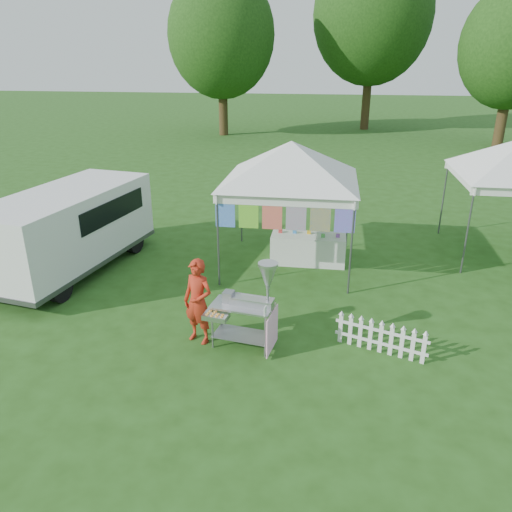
# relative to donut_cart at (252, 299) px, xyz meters

# --- Properties ---
(ground) EXTENTS (120.00, 120.00, 0.00)m
(ground) POSITION_rel_donut_cart_xyz_m (0.30, 0.35, -0.96)
(ground) COLOR #244915
(ground) RESTS_ON ground
(canopy_main) EXTENTS (4.24, 4.24, 3.45)m
(canopy_main) POSITION_rel_donut_cart_xyz_m (0.30, 3.85, 2.03)
(canopy_main) COLOR #59595E
(canopy_main) RESTS_ON ground
(tree_left) EXTENTS (6.40, 6.40, 9.53)m
(tree_left) POSITION_rel_donut_cart_xyz_m (-5.70, 24.35, 4.87)
(tree_left) COLOR #342613
(tree_left) RESTS_ON ground
(tree_mid) EXTENTS (7.60, 7.60, 11.52)m
(tree_mid) POSITION_rel_donut_cart_xyz_m (3.30, 28.35, 6.17)
(tree_mid) COLOR #342613
(tree_mid) RESTS_ON ground
(donut_cart) EXTENTS (1.27, 0.79, 1.63)m
(donut_cart) POSITION_rel_donut_cart_xyz_m (0.00, 0.00, 0.00)
(donut_cart) COLOR gray
(donut_cart) RESTS_ON ground
(vendor) EXTENTS (0.67, 0.56, 1.56)m
(vendor) POSITION_rel_donut_cart_xyz_m (-0.97, 0.10, -0.18)
(vendor) COLOR #B22815
(vendor) RESTS_ON ground
(cargo_van) EXTENTS (2.60, 4.86, 1.92)m
(cargo_van) POSITION_rel_donut_cart_xyz_m (-4.75, 2.85, 0.07)
(cargo_van) COLOR silver
(cargo_van) RESTS_ON ground
(picket_fence) EXTENTS (1.53, 0.57, 0.56)m
(picket_fence) POSITION_rel_donut_cart_xyz_m (2.21, 0.18, -0.67)
(picket_fence) COLOR silver
(picket_fence) RESTS_ON ground
(display_table) EXTENTS (1.80, 0.70, 0.72)m
(display_table) POSITION_rel_donut_cart_xyz_m (0.76, 4.03, -0.60)
(display_table) COLOR white
(display_table) RESTS_ON ground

